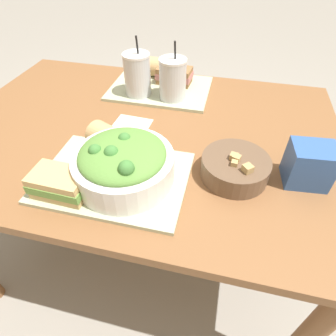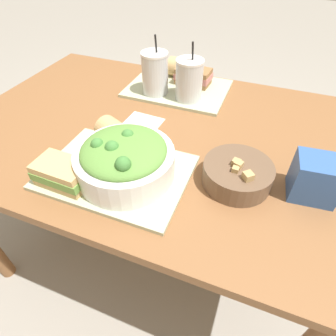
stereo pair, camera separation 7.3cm
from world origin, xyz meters
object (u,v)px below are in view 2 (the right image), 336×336
Objects in this scene: baguette_far at (181,67)px; napkin_folded at (144,121)px; drink_cup_dark at (155,75)px; soup_bowl at (237,173)px; drink_cup_red at (189,81)px; chip_bag at (315,178)px; sandwich_far at (193,76)px; baguette_near at (118,136)px; sandwich_near at (63,173)px; salad_bowl at (125,159)px.

napkin_folded is (-0.01, -0.37, -0.05)m from baguette_far.
baguette_far is 0.46× the size of drink_cup_dark.
drink_cup_red is (-0.26, 0.37, 0.05)m from soup_bowl.
chip_bag is 0.57m from napkin_folded.
drink_cup_red reaches higher than soup_bowl.
soup_bowl is at bearing -55.03° from drink_cup_red.
baguette_far is at bearing 88.78° from napkin_folded.
sandwich_far is at bearing 99.36° from drink_cup_red.
baguette_near is at bearing -95.30° from sandwich_far.
chip_bag is (0.61, 0.20, 0.01)m from sandwich_near.
napkin_folded is at bearing 153.63° from soup_bowl.
sandwich_near is at bearing -174.39° from baguette_near.
sandwich_near is (-0.14, -0.08, -0.02)m from salad_bowl.
napkin_folded is (-0.36, 0.18, -0.03)m from soup_bowl.
salad_bowl is 2.21× the size of chip_bag.
sandwich_near is at bearing -167.07° from chip_bag.
soup_bowl is at bearing -26.37° from napkin_folded.
napkin_folded is at bearing 81.18° from sandwich_near.
salad_bowl is 0.59m from sandwich_far.
chip_bag is at bearing -30.69° from drink_cup_dark.
soup_bowl is at bearing 24.42° from sandwich_near.
drink_cup_red is (0.09, -0.17, 0.03)m from baguette_far.
sandwich_far is 1.15× the size of napkin_folded.
baguette_near is at bearing 176.23° from chip_bag.
sandwich_near is at bearing -93.01° from drink_cup_dark.
napkin_folded is (-0.10, -0.19, -0.08)m from drink_cup_red.
salad_bowl reaches higher than baguette_far.
sandwich_near is 0.55m from drink_cup_dark.
chip_bag reaches higher than baguette_near.
drink_cup_red reaches higher than baguette_far.
chip_bag is (0.19, 0.03, 0.02)m from soup_bowl.
sandwich_near is 0.36m from napkin_folded.
salad_bowl reaches higher than soup_bowl.
sandwich_far is at bearing 129.32° from chip_bag.
baguette_near is 0.49m from sandwich_far.
soup_bowl reaches higher than sandwich_near.
salad_bowl is 0.17m from sandwich_near.
baguette_far is (0.07, 0.72, 0.01)m from sandwich_near.
sandwich_near is 0.94× the size of baguette_near.
soup_bowl reaches higher than napkin_folded.
chip_bag is (0.55, 0.02, 0.01)m from baguette_near.
drink_cup_dark is (-0.05, -0.17, 0.03)m from baguette_far.
drink_cup_dark reaches higher than sandwich_near.
baguette_near is 1.31× the size of chip_bag.
drink_cup_red is 1.65× the size of napkin_folded.
soup_bowl is 0.40m from napkin_folded.
drink_cup_dark is at bearing 101.11° from napkin_folded.
baguette_far is at bearing 122.75° from soup_bowl.
drink_cup_dark is (0.03, 0.55, 0.04)m from sandwich_near.
baguette_far is 0.47× the size of drink_cup_red.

